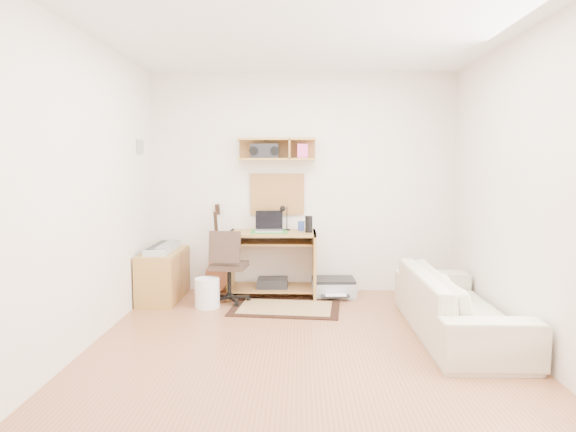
{
  "coord_description": "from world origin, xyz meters",
  "views": [
    {
      "loc": [
        -0.03,
        -4.15,
        1.52
      ],
      "look_at": [
        -0.15,
        1.05,
        1.0
      ],
      "focal_mm": 32.04,
      "sensor_mm": 36.0,
      "label": 1
    }
  ],
  "objects_px": {
    "cabinet": "(163,275)",
    "printer": "(333,288)",
    "task_chair": "(229,266)",
    "sofa": "(457,293)",
    "desk": "(273,264)"
  },
  "relations": [
    {
      "from": "cabinet",
      "to": "sofa",
      "type": "xyz_separation_m",
      "value": [
        2.96,
        -1.17,
        0.1
      ]
    },
    {
      "from": "cabinet",
      "to": "printer",
      "type": "distance_m",
      "value": 1.96
    },
    {
      "from": "task_chair",
      "to": "cabinet",
      "type": "relative_size",
      "value": 0.92
    },
    {
      "from": "desk",
      "to": "printer",
      "type": "relative_size",
      "value": 1.99
    },
    {
      "from": "printer",
      "to": "sofa",
      "type": "bearing_deg",
      "value": -55.53
    },
    {
      "from": "task_chair",
      "to": "printer",
      "type": "height_order",
      "value": "task_chair"
    },
    {
      "from": "task_chair",
      "to": "sofa",
      "type": "relative_size",
      "value": 0.43
    },
    {
      "from": "cabinet",
      "to": "printer",
      "type": "relative_size",
      "value": 1.79
    },
    {
      "from": "task_chair",
      "to": "cabinet",
      "type": "height_order",
      "value": "task_chair"
    },
    {
      "from": "task_chair",
      "to": "cabinet",
      "type": "distance_m",
      "value": 0.8
    },
    {
      "from": "desk",
      "to": "printer",
      "type": "distance_m",
      "value": 0.77
    },
    {
      "from": "printer",
      "to": "desk",
      "type": "bearing_deg",
      "value": 179.26
    },
    {
      "from": "cabinet",
      "to": "sofa",
      "type": "height_order",
      "value": "sofa"
    },
    {
      "from": "desk",
      "to": "task_chair",
      "type": "xyz_separation_m",
      "value": [
        -0.46,
        -0.33,
        0.04
      ]
    },
    {
      "from": "desk",
      "to": "task_chair",
      "type": "relative_size",
      "value": 1.21
    }
  ]
}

